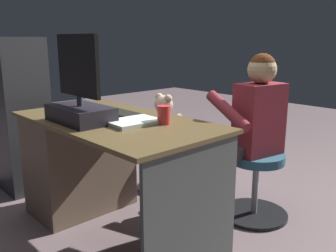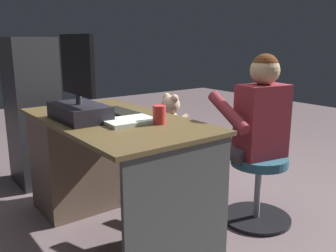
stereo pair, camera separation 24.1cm
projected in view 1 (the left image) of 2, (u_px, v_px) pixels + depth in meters
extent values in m
plane|color=#705E61|center=(161.00, 212.00, 2.68)|extent=(10.00, 10.00, 0.00)
cube|color=brown|center=(115.00, 122.00, 2.26)|extent=(1.38, 0.75, 0.03)
cube|color=#735D4A|center=(80.00, 161.00, 2.67)|extent=(0.44, 0.69, 0.72)
cube|color=#444946|center=(193.00, 214.00, 1.87)|extent=(0.02, 0.67, 0.72)
cube|color=black|center=(81.00, 114.00, 2.17)|extent=(0.42, 0.25, 0.10)
cylinder|color=#333338|center=(80.00, 101.00, 2.16)|extent=(0.04, 0.04, 0.06)
cube|color=black|center=(78.00, 66.00, 2.11)|extent=(0.42, 0.02, 0.36)
cube|color=#19598C|center=(80.00, 65.00, 2.12)|extent=(0.39, 0.00, 0.32)
cube|color=black|center=(123.00, 114.00, 2.38)|extent=(0.42, 0.14, 0.02)
ellipsoid|color=#2D1E2A|center=(93.00, 106.00, 2.59)|extent=(0.06, 0.10, 0.04)
cylinder|color=red|center=(164.00, 115.00, 2.13)|extent=(0.08, 0.08, 0.11)
cube|color=black|center=(79.00, 111.00, 2.47)|extent=(0.07, 0.16, 0.02)
cube|color=silver|center=(134.00, 122.00, 2.13)|extent=(0.24, 0.31, 0.02)
cylinder|color=black|center=(164.00, 187.00, 3.09)|extent=(0.45, 0.45, 0.03)
cylinder|color=gray|center=(164.00, 164.00, 3.04)|extent=(0.04, 0.04, 0.38)
cylinder|color=navy|center=(164.00, 139.00, 2.99)|extent=(0.37, 0.37, 0.06)
ellipsoid|color=#D7AD8B|center=(164.00, 124.00, 2.96)|extent=(0.19, 0.16, 0.20)
sphere|color=#D7AD8B|center=(164.00, 105.00, 2.92)|extent=(0.15, 0.15, 0.15)
sphere|color=beige|center=(169.00, 105.00, 2.97)|extent=(0.06, 0.06, 0.06)
sphere|color=#D7AD8B|center=(168.00, 98.00, 2.87)|extent=(0.06, 0.06, 0.06)
sphere|color=#D7AD8B|center=(159.00, 97.00, 2.95)|extent=(0.06, 0.06, 0.06)
cylinder|color=#D7AD8B|center=(175.00, 120.00, 2.91)|extent=(0.06, 0.15, 0.10)
cylinder|color=#D7AD8B|center=(159.00, 117.00, 3.04)|extent=(0.06, 0.15, 0.10)
cylinder|color=#D7AD8B|center=(177.00, 131.00, 3.01)|extent=(0.06, 0.12, 0.06)
cylinder|color=#D7AD8B|center=(169.00, 129.00, 3.08)|extent=(0.06, 0.12, 0.06)
cylinder|color=black|center=(254.00, 213.00, 2.62)|extent=(0.48, 0.48, 0.03)
cylinder|color=gray|center=(255.00, 187.00, 2.57)|extent=(0.04, 0.04, 0.38)
cylinder|color=#2B586D|center=(257.00, 158.00, 2.52)|extent=(0.38, 0.38, 0.06)
cube|color=maroon|center=(259.00, 119.00, 2.46)|extent=(0.25, 0.35, 0.48)
sphere|color=tan|center=(262.00, 70.00, 2.38)|extent=(0.19, 0.19, 0.19)
sphere|color=#562B14|center=(262.00, 67.00, 2.38)|extent=(0.17, 0.17, 0.17)
cylinder|color=maroon|center=(228.00, 111.00, 2.37)|extent=(0.39, 0.14, 0.23)
cylinder|color=maroon|center=(253.00, 103.00, 2.67)|extent=(0.39, 0.14, 0.23)
cylinder|color=#403841|center=(224.00, 148.00, 2.56)|extent=(0.43, 0.18, 0.11)
cylinder|color=#403841|center=(199.00, 176.00, 2.74)|extent=(0.10, 0.10, 0.46)
cylinder|color=#403841|center=(236.00, 143.00, 2.70)|extent=(0.43, 0.18, 0.11)
cylinder|color=#403841|center=(210.00, 169.00, 2.88)|extent=(0.10, 0.10, 0.46)
cube|color=#2D2E31|center=(20.00, 115.00, 2.99)|extent=(0.44, 0.36, 1.25)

